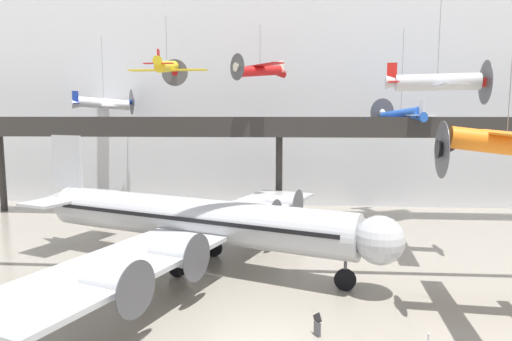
% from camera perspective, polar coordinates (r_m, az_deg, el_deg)
% --- Properties ---
extents(hangar_back_wall, '(140.00, 3.00, 25.16)m').
position_cam_1_polar(hangar_back_wall, '(53.98, 3.10, 9.18)').
color(hangar_back_wall, silver).
rests_on(hangar_back_wall, ground).
extents(mezzanine_walkway, '(110.00, 3.20, 10.31)m').
position_cam_1_polar(mezzanine_walkway, '(46.29, 2.90, 4.66)').
color(mezzanine_walkway, '#2D2B28').
rests_on(mezzanine_walkway, ground).
extents(airliner_silver_main, '(27.71, 32.44, 8.91)m').
position_cam_1_polar(airliner_silver_main, '(32.26, -8.06, -6.12)').
color(airliner_silver_main, '#B7BABF').
rests_on(airliner_silver_main, ground).
extents(suspended_plane_silver_racer, '(7.08, 8.68, 7.75)m').
position_cam_1_polar(suspended_plane_silver_racer, '(35.18, 21.70, 10.17)').
color(suspended_plane_silver_racer, silver).
extents(suspended_plane_orange_highwing, '(6.62, 8.09, 11.41)m').
position_cam_1_polar(suspended_plane_orange_highwing, '(25.24, 28.83, 3.11)').
color(suspended_plane_orange_highwing, orange).
extents(suspended_plane_white_twin, '(6.78, 7.59, 8.43)m').
position_cam_1_polar(suspended_plane_white_twin, '(53.02, -18.47, 7.91)').
color(suspended_plane_white_twin, silver).
extents(suspended_plane_yellow_lowwing, '(6.96, 5.70, 5.83)m').
position_cam_1_polar(suspended_plane_yellow_lowwing, '(41.72, -11.06, 12.60)').
color(suspended_plane_yellow_lowwing, yellow).
extents(suspended_plane_blue_trainer, '(8.05, 7.04, 9.59)m').
position_cam_1_polar(suspended_plane_blue_trainer, '(47.94, 17.63, 6.59)').
color(suspended_plane_blue_trainer, '#1E4CAD').
extents(suspended_plane_red_highwing, '(5.81, 6.21, 5.31)m').
position_cam_1_polar(suspended_plane_red_highwing, '(45.01, 0.50, 12.42)').
color(suspended_plane_red_highwing, red).
extents(info_sign_pedestal, '(0.40, 0.70, 1.24)m').
position_cam_1_polar(info_sign_pedestal, '(23.26, 7.67, -18.79)').
color(info_sign_pedestal, '#4C4C51').
rests_on(info_sign_pedestal, ground).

